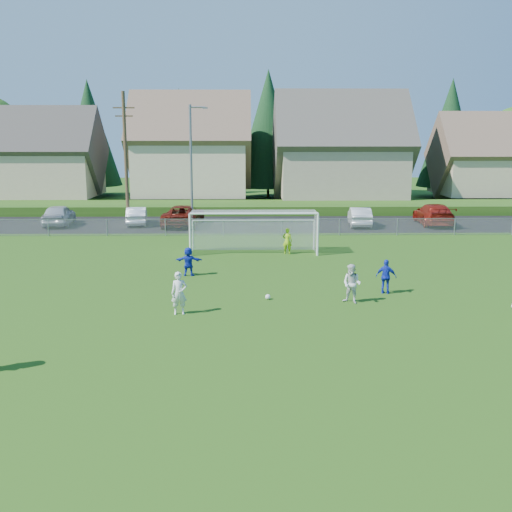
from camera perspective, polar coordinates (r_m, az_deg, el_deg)
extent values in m
plane|color=#193D0C|center=(19.92, 0.38, -8.54)|extent=(160.00, 160.00, 0.00)
plane|color=black|center=(46.72, -0.39, 3.06)|extent=(60.00, 60.00, 0.00)
cube|color=#1E420F|center=(54.10, -0.47, 4.63)|extent=(70.00, 6.00, 0.80)
sphere|color=white|center=(25.30, 1.13, -3.91)|extent=(0.22, 0.22, 0.22)
imported|color=silver|center=(23.26, -7.33, -3.53)|extent=(0.67, 0.49, 1.67)
imported|color=silver|center=(24.92, 9.11, -2.63)|extent=(1.00, 0.95, 1.63)
imported|color=#1328B5|center=(26.70, 12.29, -1.93)|extent=(0.96, 0.63, 1.51)
imported|color=#1328B5|center=(29.60, -6.45, -0.52)|extent=(1.34, 0.50, 1.42)
imported|color=#95C517|center=(34.83, 3.00, 1.44)|extent=(0.62, 0.47, 1.53)
imported|color=#ACB1B4|center=(48.37, -18.26, 3.74)|extent=(2.31, 4.88, 1.61)
imported|color=white|center=(47.30, -11.28, 3.78)|extent=(2.00, 4.34, 1.38)
imported|color=#5A130A|center=(46.08, -6.93, 3.86)|extent=(3.01, 5.88, 1.59)
imported|color=silver|center=(46.35, 9.84, 3.72)|extent=(1.90, 4.47, 1.44)
imported|color=maroon|center=(48.27, 16.56, 3.83)|extent=(2.64, 5.76, 1.63)
cylinder|color=white|center=(34.33, -6.30, 2.00)|extent=(0.12, 0.12, 2.44)
cylinder|color=white|center=(34.42, 5.90, 2.04)|extent=(0.12, 0.12, 2.44)
cylinder|color=white|center=(34.00, -0.19, 4.06)|extent=(7.30, 0.12, 0.12)
cylinder|color=white|center=(36.15, -6.03, 1.97)|extent=(0.08, 0.08, 1.80)
cylinder|color=white|center=(36.24, 5.55, 2.00)|extent=(0.08, 0.08, 1.80)
cylinder|color=white|center=(35.87, -0.23, 3.41)|extent=(7.30, 0.08, 0.08)
cube|color=silver|center=(36.01, -0.23, 2.00)|extent=(7.30, 0.02, 1.80)
cube|color=silver|center=(35.21, -6.17, 2.24)|extent=(0.02, 1.80, 2.44)
cube|color=silver|center=(35.31, 5.73, 2.27)|extent=(0.02, 1.80, 2.44)
cube|color=silver|center=(34.90, -0.21, 4.25)|extent=(7.30, 1.80, 0.02)
cube|color=gray|center=(41.11, -0.32, 3.56)|extent=(52.00, 0.03, 0.03)
cube|color=gray|center=(41.19, -0.32, 2.77)|extent=(52.00, 0.02, 1.14)
cylinder|color=gray|center=(41.19, -0.32, 2.77)|extent=(0.06, 0.06, 1.20)
cylinder|color=slate|center=(44.96, -6.19, 8.43)|extent=(0.18, 0.18, 9.00)
cylinder|color=slate|center=(44.91, -5.66, 13.93)|extent=(1.20, 0.12, 0.12)
cube|color=slate|center=(44.86, -4.87, 13.88)|extent=(0.36, 0.18, 0.12)
cylinder|color=#473321|center=(46.64, -12.29, 8.96)|extent=(0.26, 0.26, 10.00)
cube|color=#473321|center=(46.65, -12.50, 13.62)|extent=(1.60, 0.10, 0.10)
cube|color=#473321|center=(46.63, -12.47, 12.89)|extent=(1.30, 0.10, 0.10)
cube|color=tan|center=(63.90, -18.93, 7.46)|extent=(9.00, 8.00, 4.50)
pyramid|color=#423D38|center=(63.86, -19.33, 13.42)|extent=(9.90, 8.80, 4.41)
cube|color=#C6B58E|center=(62.06, -6.15, 8.36)|extent=(11.00, 9.00, 5.50)
pyramid|color=brown|center=(62.13, -6.30, 15.48)|extent=(12.10, 9.90, 4.96)
cube|color=tan|center=(61.55, 7.96, 8.06)|extent=(12.00, 10.00, 5.00)
pyramid|color=#4C473F|center=(61.62, 8.17, 15.52)|extent=(13.20, 11.00, 5.52)
cube|color=tan|center=(66.50, 20.79, 7.25)|extent=(9.00, 8.00, 4.00)
pyramid|color=brown|center=(66.43, 21.19, 12.76)|extent=(9.90, 8.80, 4.41)
cylinder|color=#382616|center=(71.20, -15.30, 6.03)|extent=(0.30, 0.30, 1.20)
cone|color=#143819|center=(70.93, -15.58, 11.22)|extent=(6.76, 6.76, 11.70)
cylinder|color=#382616|center=(70.40, -7.15, 6.29)|extent=(0.30, 0.30, 1.20)
cone|color=#143819|center=(70.13, -7.27, 11.18)|extent=(6.24, 6.24, 10.80)
cylinder|color=#382616|center=(67.05, 1.15, 6.12)|extent=(0.30, 0.30, 1.20)
cone|color=#143819|center=(66.77, 1.18, 12.03)|extent=(7.28, 7.28, 12.60)
cylinder|color=#382616|center=(70.00, 9.37, 7.33)|extent=(0.36, 0.36, 3.96)
sphere|color=#2B5B19|center=(69.84, 9.50, 11.29)|extent=(8.36, 8.36, 8.36)
cylinder|color=#382616|center=(70.67, 17.67, 5.86)|extent=(0.30, 0.30, 1.20)
cone|color=#143819|center=(70.39, 17.99, 11.09)|extent=(6.76, 6.76, 11.70)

